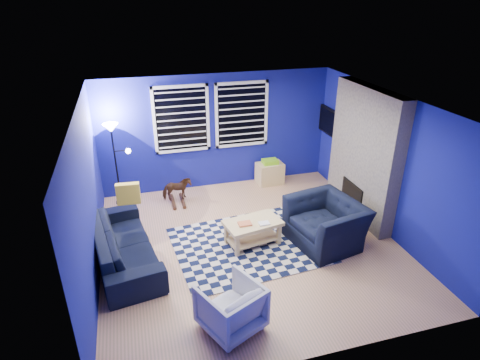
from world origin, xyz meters
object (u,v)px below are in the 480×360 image
Objects in this scene: armchair_big at (326,223)px; armchair_bent at (231,307)px; sofa at (124,244)px; cabinet at (270,173)px; floor_lamp at (113,139)px; tv at (331,123)px; coffee_table at (253,228)px; rocking_horse at (177,189)px.

armchair_bent is (-2.07, -1.46, -0.06)m from armchair_big.
armchair_big is (3.37, -0.39, 0.07)m from sofa.
floor_lamp is (-3.28, -0.06, 1.14)m from cabinet.
tv is 3.31m from coffee_table.
tv is at bearing 141.19° from armchair_big.
tv reaches higher than armchair_big.
armchair_big is 1.98× the size of cabinet.
sofa is at bearing -79.64° from armchair_bent.
coffee_table is at bearing -114.80° from armchair_big.
floor_lamp reaches higher than cabinet.
rocking_horse is (-3.46, -0.15, -1.08)m from tv.
sofa is 1.29× the size of floor_lamp.
armchair_big is 4.32m from floor_lamp.
floor_lamp is (-1.12, 0.33, 1.08)m from rocking_horse.
floor_lamp is at bearing 69.73° from rocking_horse.
tv is 4.58m from floor_lamp.
armchair_bent is 4.44m from cabinet.
tv is 5.04m from sofa.
coffee_table is (-1.23, 0.29, -0.06)m from armchair_big.
cabinet is at bearing -83.79° from rocking_horse.
floor_lamp reaches higher than coffee_table.
coffee_table is 3.26m from floor_lamp.
rocking_horse is at bearing -177.47° from tv.
armchair_big is at bearing -35.95° from floor_lamp.
cabinet is 3.48m from floor_lamp.
tv is 0.83× the size of armchair_big.
sofa is 2.14× the size of coffee_table.
armchair_bent reaches higher than cabinet.
armchair_big is at bearing -91.53° from cabinet.
tv is 1.64× the size of cabinet.
floor_lamp is (-3.40, 2.47, 1.01)m from armchair_big.
armchair_bent is at bearing -66.58° from armchair_big.
armchair_bent is 1.21× the size of cabinet.
cabinet is 0.36× the size of floor_lamp.
rocking_horse is 0.34× the size of floor_lamp.
floor_lamp is at bearing 177.82° from tv.
coffee_table is 2.50m from cabinet.
tv is 1.36× the size of armchair_bent.
floor_lamp is at bearing -96.08° from armchair_bent.
armchair_bent reaches higher than coffee_table.
armchair_bent is at bearing -153.89° from sofa.
rocking_horse is 0.96× the size of cabinet.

